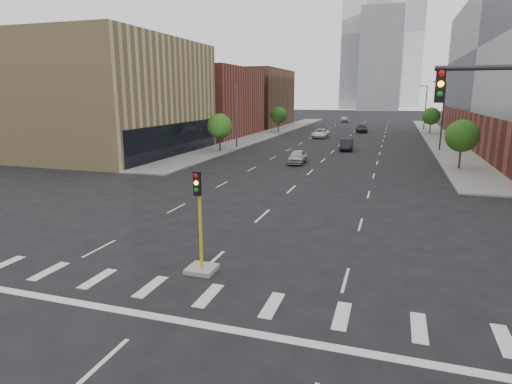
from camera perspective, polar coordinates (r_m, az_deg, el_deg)
The scene contains 21 objects.
sidewalk_left_far at distance 84.05m, azimuth 2.17°, elevation 7.92°, with size 5.00×92.00×0.15m, color gray.
sidewalk_right_far at distance 81.34m, azimuth 23.13°, elevation 6.73°, with size 5.00×92.00×0.15m, color gray.
building_left_mid at distance 58.30m, azimuth -19.56°, elevation 11.79°, with size 20.00×24.00×14.00m, color #978155.
building_left_far_a at distance 80.64m, azimuth -8.15°, elevation 11.81°, with size 20.00×22.00×12.00m, color brown.
building_left_far_b at distance 104.67m, azimuth -1.84°, elevation 12.44°, with size 20.00×24.00×13.00m, color brown.
tower_left at distance 228.84m, azimuth 14.56°, elevation 19.50°, with size 22.00×22.00×70.00m, color #B2B7BC.
tower_right at distance 268.64m, azimuth 19.24°, elevation 19.25°, with size 20.00×20.00×80.00m, color #B2B7BC.
tower_mid at distance 207.30m, azimuth 16.30°, elevation 16.50°, with size 18.00×18.00×44.00m, color slate.
median_traffic_signal at distance 18.49m, azimuth -7.36°, elevation -7.71°, with size 1.20×1.20×4.40m.
streetlight_right_a at distance 61.99m, azimuth 23.56°, elevation 9.65°, with size 1.60×0.22×9.07m.
streetlight_right_b at distance 96.87m, azimuth 21.62°, elevation 10.63°, with size 1.60×0.22×9.07m.
streetlight_left at distance 60.42m, azimuth -2.54°, elevation 10.64°, with size 1.60×0.22×9.07m.
tree_left_near at distance 56.08m, azimuth -4.89°, elevation 8.77°, with size 3.20×3.20×4.85m.
tree_left_far at distance 84.52m, azimuth 3.04°, elevation 10.20°, with size 3.20×3.20×4.85m.
tree_right_near at distance 47.29m, azimuth 25.79°, elevation 6.76°, with size 3.20×3.20×4.85m.
tree_right_far at distance 87.00m, azimuth 22.32°, elevation 9.34°, with size 3.20×3.20×4.85m.
car_near_left at distance 47.07m, azimuth 5.52°, elevation 4.70°, with size 1.75×4.34×1.48m, color #A9A9AD.
car_mid_right at distance 59.25m, azimuth 11.99°, elevation 6.19°, with size 1.60×4.58×1.51m, color black.
car_far_left at distance 75.52m, azimuth 8.62°, elevation 7.74°, with size 2.51×5.45×1.52m, color white.
car_deep_right at distance 87.50m, azimuth 13.90°, elevation 8.20°, with size 2.08×5.11×1.48m, color black.
car_distant at distance 117.96m, azimuth 11.71°, elevation 9.48°, with size 1.90×4.72×1.61m, color #B1B1B6.
Camera 1 is at (7.45, -6.65, 7.47)m, focal length 30.00 mm.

